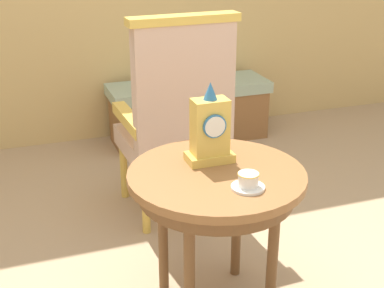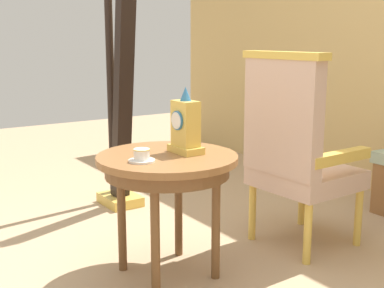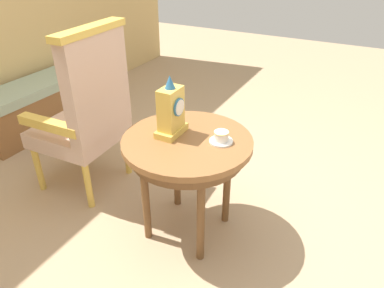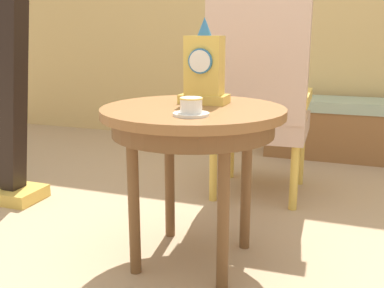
# 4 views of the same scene
# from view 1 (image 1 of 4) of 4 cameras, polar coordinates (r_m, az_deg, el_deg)

# --- Properties ---
(side_table) EXTENTS (0.71, 0.71, 0.64)m
(side_table) POSITION_cam_1_polar(r_m,az_deg,el_deg) (2.21, 2.53, -4.66)
(side_table) COLOR brown
(side_table) RESTS_ON ground
(teacup_left) EXTENTS (0.13, 0.13, 0.06)m
(teacup_left) POSITION_cam_1_polar(r_m,az_deg,el_deg) (2.04, 5.83, -3.90)
(teacup_left) COLOR white
(teacup_left) RESTS_ON side_table
(mantel_clock) EXTENTS (0.19, 0.11, 0.34)m
(mantel_clock) POSITION_cam_1_polar(r_m,az_deg,el_deg) (2.21, 1.87, 1.39)
(mantel_clock) COLOR gold
(mantel_clock) RESTS_ON side_table
(armchair) EXTENTS (0.56, 0.55, 1.14)m
(armchair) POSITION_cam_1_polar(r_m,az_deg,el_deg) (2.92, -1.61, 2.89)
(armchair) COLOR #CCA893
(armchair) RESTS_ON ground
(window_bench) EXTENTS (1.19, 0.40, 0.44)m
(window_bench) POSITION_cam_1_polar(r_m,az_deg,el_deg) (4.14, -0.32, 3.45)
(window_bench) COLOR #9EB299
(window_bench) RESTS_ON ground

